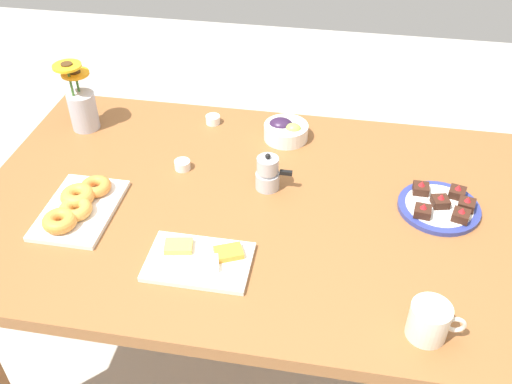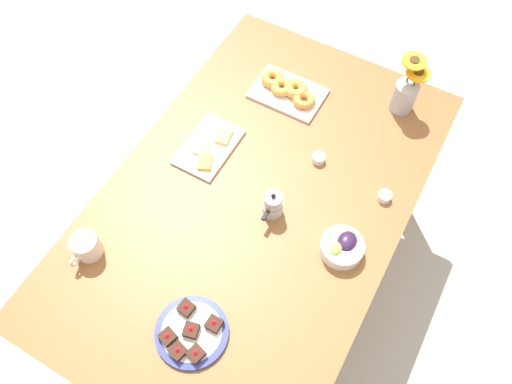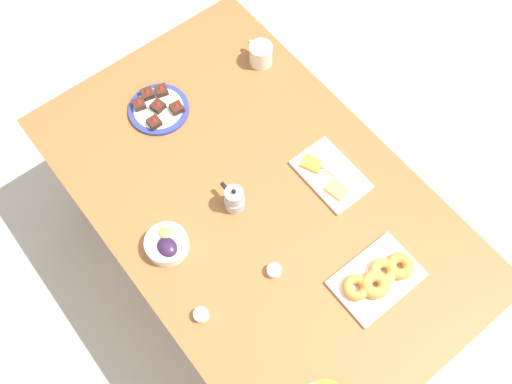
# 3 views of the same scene
# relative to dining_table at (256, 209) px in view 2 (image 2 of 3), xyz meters

# --- Properties ---
(ground_plane) EXTENTS (6.00, 6.00, 0.00)m
(ground_plane) POSITION_rel_dining_table_xyz_m (0.00, 0.00, -0.65)
(ground_plane) COLOR #B7B2A8
(dining_table) EXTENTS (1.60, 1.00, 0.74)m
(dining_table) POSITION_rel_dining_table_xyz_m (0.00, 0.00, 0.00)
(dining_table) COLOR brown
(dining_table) RESTS_ON ground_plane
(coffee_mug) EXTENTS (0.12, 0.09, 0.09)m
(coffee_mug) POSITION_rel_dining_table_xyz_m (0.45, -0.38, 0.13)
(coffee_mug) COLOR silver
(coffee_mug) RESTS_ON dining_table
(grape_bowl) EXTENTS (0.14, 0.14, 0.07)m
(grape_bowl) POSITION_rel_dining_table_xyz_m (0.04, 0.34, 0.12)
(grape_bowl) COLOR white
(grape_bowl) RESTS_ON dining_table
(cheese_platter) EXTENTS (0.26, 0.17, 0.03)m
(cheese_platter) POSITION_rel_dining_table_xyz_m (-0.10, -0.26, 0.10)
(cheese_platter) COLOR white
(cheese_platter) RESTS_ON dining_table
(croissant_platter) EXTENTS (0.19, 0.28, 0.05)m
(croissant_platter) POSITION_rel_dining_table_xyz_m (-0.48, -0.12, 0.11)
(croissant_platter) COLOR white
(croissant_platter) RESTS_ON dining_table
(jam_cup_honey) EXTENTS (0.05, 0.05, 0.03)m
(jam_cup_honey) POSITION_rel_dining_table_xyz_m (-0.25, 0.12, 0.10)
(jam_cup_honey) COLOR white
(jam_cup_honey) RESTS_ON dining_table
(jam_cup_berry) EXTENTS (0.05, 0.05, 0.03)m
(jam_cup_berry) POSITION_rel_dining_table_xyz_m (-0.22, 0.39, 0.10)
(jam_cup_berry) COLOR white
(jam_cup_berry) RESTS_ON dining_table
(dessert_plate) EXTENTS (0.23, 0.23, 0.05)m
(dessert_plate) POSITION_rel_dining_table_xyz_m (0.51, 0.06, 0.10)
(dessert_plate) COLOR navy
(dessert_plate) RESTS_ON dining_table
(flower_vase) EXTENTS (0.11, 0.12, 0.24)m
(flower_vase) POSITION_rel_dining_table_xyz_m (-0.63, 0.29, 0.17)
(flower_vase) COLOR #B2B2BC
(flower_vase) RESTS_ON dining_table
(moka_pot) EXTENTS (0.11, 0.07, 0.12)m
(moka_pot) POSITION_rel_dining_table_xyz_m (0.02, 0.08, 0.13)
(moka_pot) COLOR #B7B7BC
(moka_pot) RESTS_ON dining_table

